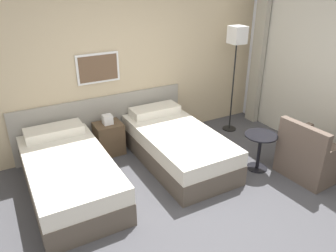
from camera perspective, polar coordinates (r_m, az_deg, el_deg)
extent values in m
plane|color=#47474C|center=(4.07, 6.94, -14.27)|extent=(16.00, 16.00, 0.00)
cube|color=#C6B28E|center=(5.19, -6.46, 11.38)|extent=(10.00, 0.06, 2.70)
cube|color=gray|center=(5.27, -11.23, 0.61)|extent=(2.71, 0.04, 0.85)
cube|color=white|center=(4.98, -12.09, 9.83)|extent=(0.64, 0.03, 0.44)
cube|color=brown|center=(4.96, -12.03, 9.79)|extent=(0.58, 0.01, 0.38)
cube|color=#A8A393|center=(6.13, 15.53, 12.47)|extent=(0.10, 0.24, 2.64)
cube|color=brown|center=(4.40, -16.56, -9.52)|extent=(0.98, 1.92, 0.29)
cube|color=silver|center=(4.27, -16.97, -6.74)|extent=(0.97, 1.90, 0.21)
cube|color=silver|center=(4.83, -19.23, -0.88)|extent=(0.78, 0.34, 0.13)
cube|color=brown|center=(4.87, 1.68, -4.76)|extent=(0.98, 1.92, 0.29)
cube|color=silver|center=(4.75, 1.72, -2.13)|extent=(0.97, 1.90, 0.21)
cube|color=silver|center=(5.26, -2.30, 2.72)|extent=(0.78, 0.34, 0.13)
cube|color=brown|center=(5.14, -10.23, -2.13)|extent=(0.41, 0.35, 0.50)
cube|color=white|center=(5.00, -10.50, 1.13)|extent=(0.14, 0.14, 0.14)
cylinder|color=black|center=(6.04, 10.60, -0.43)|extent=(0.24, 0.24, 0.02)
cylinder|color=black|center=(5.75, 11.20, 6.47)|extent=(0.02, 0.02, 1.51)
cube|color=white|center=(5.54, 12.00, 15.28)|extent=(0.24, 0.24, 0.28)
cylinder|color=black|center=(4.96, 15.21, -6.99)|extent=(0.29, 0.29, 0.01)
cylinder|color=black|center=(4.83, 15.56, -4.36)|extent=(0.05, 0.05, 0.51)
cylinder|color=black|center=(4.71, 15.92, -1.56)|extent=(0.45, 0.45, 0.02)
cube|color=brown|center=(4.98, 23.80, -5.59)|extent=(0.76, 0.76, 0.41)
cube|color=brown|center=(4.56, 22.44, -2.30)|extent=(0.14, 0.72, 0.42)
cube|color=brown|center=(5.00, 21.50, -1.24)|extent=(0.61, 0.13, 0.18)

